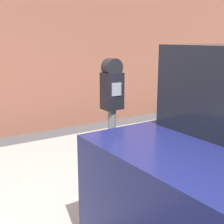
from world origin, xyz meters
TOP-DOWN VIEW (x-y plane):
  - sidewalk at (0.00, 2.20)m, footprint 24.00×2.80m
  - parking_meter at (0.21, 1.00)m, footprint 0.18×0.15m

SIDE VIEW (x-z plane):
  - sidewalk at x=0.00m, z-range 0.00..0.12m
  - parking_meter at x=0.21m, z-range 0.38..1.94m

